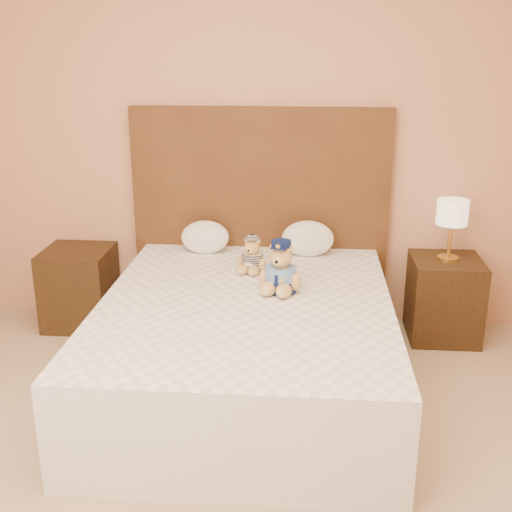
{
  "coord_description": "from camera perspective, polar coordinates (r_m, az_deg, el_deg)",
  "views": [
    {
      "loc": [
        0.33,
        -2.06,
        1.9
      ],
      "look_at": [
        0.03,
        1.45,
        0.72
      ],
      "focal_mm": 45.0,
      "sensor_mm": 36.0,
      "label": 1
    }
  ],
  "objects": [
    {
      "name": "room_walls",
      "position": [
        2.54,
        -2.76,
        16.36
      ],
      "size": [
        4.04,
        4.52,
        2.72
      ],
      "color": "tan",
      "rests_on": "ground"
    },
    {
      "name": "bed",
      "position": [
        3.66,
        -0.88,
        -7.91
      ],
      "size": [
        1.6,
        2.0,
        0.55
      ],
      "color": "white",
      "rests_on": "ground"
    },
    {
      "name": "headboard",
      "position": [
        4.44,
        0.37,
        3.43
      ],
      "size": [
        1.75,
        0.08,
        1.5
      ],
      "primitive_type": "cube",
      "color": "#523418",
      "rests_on": "ground"
    },
    {
      "name": "nightstand_left",
      "position": [
        4.65,
        -15.42,
        -2.69
      ],
      "size": [
        0.45,
        0.45,
        0.55
      ],
      "primitive_type": "cube",
      "color": "#352311",
      "rests_on": "ground"
    },
    {
      "name": "nightstand_right",
      "position": [
        4.47,
        16.36,
        -3.64
      ],
      "size": [
        0.45,
        0.45,
        0.55
      ],
      "primitive_type": "cube",
      "color": "#352311",
      "rests_on": "ground"
    },
    {
      "name": "lamp",
      "position": [
        4.3,
        17.04,
        3.47
      ],
      "size": [
        0.2,
        0.2,
        0.4
      ],
      "color": "gold",
      "rests_on": "nightstand_right"
    },
    {
      "name": "teddy_police",
      "position": [
        3.61,
        2.23,
        -0.96
      ],
      "size": [
        0.32,
        0.31,
        0.3
      ],
      "primitive_type": null,
      "rotation": [
        0.0,
        0.0,
        -0.28
      ],
      "color": "tan",
      "rests_on": "bed"
    },
    {
      "name": "teddy_prisoner",
      "position": [
        3.94,
        -0.34,
        0.11
      ],
      "size": [
        0.25,
        0.24,
        0.22
      ],
      "primitive_type": null,
      "rotation": [
        0.0,
        0.0,
        -0.31
      ],
      "color": "tan",
      "rests_on": "bed"
    },
    {
      "name": "pillow_left",
      "position": [
        4.33,
        -4.56,
        1.82
      ],
      "size": [
        0.32,
        0.21,
        0.23
      ],
      "primitive_type": "ellipsoid",
      "color": "white",
      "rests_on": "bed"
    },
    {
      "name": "pillow_right",
      "position": [
        4.27,
        4.63,
        1.69
      ],
      "size": [
        0.35,
        0.22,
        0.24
      ],
      "primitive_type": "ellipsoid",
      "color": "white",
      "rests_on": "bed"
    }
  ]
}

